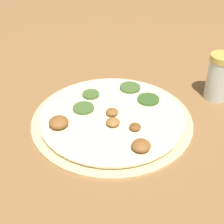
% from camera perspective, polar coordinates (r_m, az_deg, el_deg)
% --- Properties ---
extents(ground_plane, '(3.00, 3.00, 0.00)m').
position_cam_1_polar(ground_plane, '(0.61, -0.00, -1.45)').
color(ground_plane, olive).
extents(pizza, '(0.31, 0.31, 0.03)m').
position_cam_1_polar(pizza, '(0.61, -0.06, -0.94)').
color(pizza, beige).
rests_on(pizza, ground_plane).
extents(spice_jar, '(0.05, 0.05, 0.10)m').
position_cam_1_polar(spice_jar, '(0.69, 19.01, 6.11)').
color(spice_jar, silver).
rests_on(spice_jar, ground_plane).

